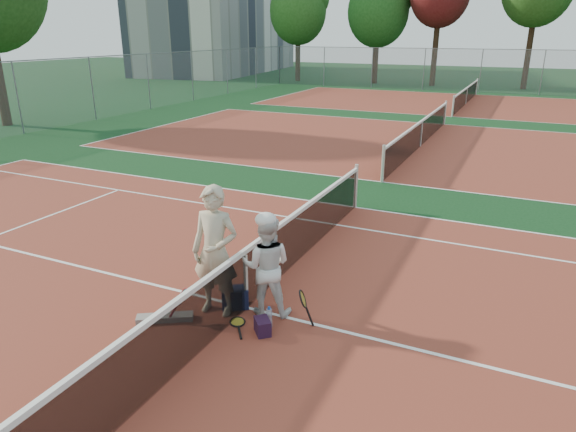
% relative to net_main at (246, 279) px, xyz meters
% --- Properties ---
extents(ground, '(130.00, 130.00, 0.00)m').
position_rel_net_main_xyz_m(ground, '(0.00, 0.00, -0.51)').
color(ground, black).
rests_on(ground, ground).
extents(court_main, '(23.77, 10.97, 0.01)m').
position_rel_net_main_xyz_m(court_main, '(0.00, 0.00, -0.51)').
color(court_main, maroon).
rests_on(court_main, ground).
extents(court_far_a, '(23.77, 10.97, 0.01)m').
position_rel_net_main_xyz_m(court_far_a, '(0.00, 13.50, -0.51)').
color(court_far_a, maroon).
rests_on(court_far_a, ground).
extents(court_far_b, '(23.77, 10.97, 0.01)m').
position_rel_net_main_xyz_m(court_far_b, '(0.00, 27.00, -0.51)').
color(court_far_b, maroon).
rests_on(court_far_b, ground).
extents(net_main, '(0.10, 10.98, 1.02)m').
position_rel_net_main_xyz_m(net_main, '(0.00, 0.00, 0.00)').
color(net_main, black).
rests_on(net_main, ground).
extents(net_far_a, '(0.10, 10.98, 1.02)m').
position_rel_net_main_xyz_m(net_far_a, '(0.00, 13.50, 0.00)').
color(net_far_a, black).
rests_on(net_far_a, ground).
extents(net_far_b, '(0.10, 10.98, 1.02)m').
position_rel_net_main_xyz_m(net_far_b, '(0.00, 27.00, 0.00)').
color(net_far_b, black).
rests_on(net_far_b, ground).
extents(fence_back, '(32.00, 0.06, 3.00)m').
position_rel_net_main_xyz_m(fence_back, '(0.00, 34.00, 0.99)').
color(fence_back, slate).
rests_on(fence_back, ground).
extents(player_a, '(0.79, 0.57, 2.04)m').
position_rel_net_main_xyz_m(player_a, '(-0.36, -0.27, 0.51)').
color(player_a, '#BCB091').
rests_on(player_a, ground).
extents(player_b, '(0.92, 0.81, 1.59)m').
position_rel_net_main_xyz_m(player_b, '(0.36, 0.02, 0.28)').
color(player_b, silver).
rests_on(player_b, ground).
extents(racket_red, '(0.45, 0.44, 0.52)m').
position_rel_net_main_xyz_m(racket_red, '(-0.69, -0.72, -0.25)').
color(racket_red, maroon).
rests_on(racket_red, ground).
extents(racket_black_held, '(0.30, 0.33, 0.57)m').
position_rel_net_main_xyz_m(racket_black_held, '(1.01, -0.10, -0.22)').
color(racket_black_held, black).
rests_on(racket_black_held, ground).
extents(racket_spare, '(0.58, 0.64, 0.03)m').
position_rel_net_main_xyz_m(racket_spare, '(0.09, -0.45, -0.49)').
color(racket_spare, black).
rests_on(racket_spare, ground).
extents(sports_bag_navy, '(0.50, 0.47, 0.33)m').
position_rel_net_main_xyz_m(sports_bag_navy, '(-0.18, -0.05, -0.35)').
color(sports_bag_navy, black).
rests_on(sports_bag_navy, ground).
extents(sports_bag_purple, '(0.34, 0.34, 0.23)m').
position_rel_net_main_xyz_m(sports_bag_purple, '(0.57, -0.54, -0.39)').
color(sports_bag_purple, black).
rests_on(sports_bag_purple, ground).
extents(net_cover_canvas, '(0.82, 0.61, 0.09)m').
position_rel_net_main_xyz_m(net_cover_canvas, '(-0.94, -0.86, -0.47)').
color(net_cover_canvas, slate).
rests_on(net_cover_canvas, ground).
extents(water_bottle, '(0.09, 0.09, 0.30)m').
position_rel_net_main_xyz_m(water_bottle, '(0.58, -0.35, -0.36)').
color(water_bottle, '#ADC0DB').
rests_on(water_bottle, ground).
extents(tree_back_0, '(4.87, 4.87, 8.61)m').
position_rel_net_main_xyz_m(tree_back_0, '(-15.71, 37.11, 5.28)').
color(tree_back_0, '#382314').
rests_on(tree_back_0, ground).
extents(tree_back_1, '(4.96, 4.96, 8.57)m').
position_rel_net_main_xyz_m(tree_back_1, '(-8.79, 37.63, 5.18)').
color(tree_back_1, '#382314').
rests_on(tree_back_1, ground).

